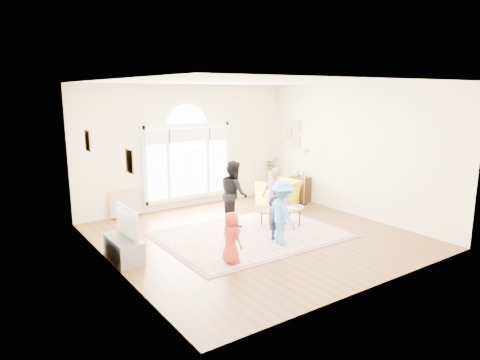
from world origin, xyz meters
TOP-DOWN VIEW (x-y plane):
  - ground at (0.00, 0.00)m, footprint 6.00×6.00m
  - room_shell at (0.01, 2.83)m, footprint 6.00×6.00m
  - area_rug at (-0.04, 0.08)m, footprint 3.60×2.60m
  - rug_border at (-0.04, 0.08)m, footprint 3.80×2.80m
  - tv_console at (-2.75, 0.30)m, footprint 0.45×1.00m
  - television at (-2.74, 0.30)m, footprint 0.16×0.98m
  - coffee_table at (0.88, 0.21)m, footprint 1.29×0.95m
  - armchair at (2.06, 1.67)m, footprint 1.23×1.13m
  - side_cabinet at (2.78, 1.65)m, footprint 0.40×0.50m
  - floor_lamp at (2.64, 1.34)m, footprint 0.24×0.24m
  - plant_pedestal at (2.70, 2.84)m, footprint 0.20×0.20m
  - potted_plant at (2.70, 2.84)m, footprint 0.45×0.42m
  - leaning_picture at (-1.77, 2.90)m, footprint 0.80×0.14m
  - child_red at (-1.24, -0.97)m, footprint 0.35×0.49m
  - child_navy at (0.18, -0.52)m, footprint 0.42×0.50m
  - child_black at (0.03, 0.85)m, footprint 0.75×0.85m
  - child_pink at (0.69, 0.18)m, footprint 0.39×0.82m
  - child_blue at (0.13, -0.74)m, footprint 0.63×0.92m

SIDE VIEW (x-z plane):
  - ground at x=0.00m, z-range 0.00..0.00m
  - leaning_picture at x=-1.77m, z-range -0.31..0.31m
  - rug_border at x=-0.04m, z-range 0.00..0.01m
  - area_rug at x=-0.04m, z-range 0.00..0.02m
  - tv_console at x=-2.75m, z-range 0.00..0.42m
  - armchair at x=2.06m, z-range 0.00..0.67m
  - side_cabinet at x=2.78m, z-range 0.00..0.70m
  - plant_pedestal at x=2.70m, z-range 0.00..0.70m
  - coffee_table at x=0.88m, z-range 0.13..0.67m
  - child_red at x=-1.24m, z-range 0.02..0.96m
  - child_navy at x=0.18m, z-range 0.02..1.18m
  - child_blue at x=0.13m, z-range 0.02..1.32m
  - child_pink at x=0.69m, z-range 0.02..1.38m
  - television at x=-2.74m, z-range 0.42..0.99m
  - child_black at x=0.03m, z-range 0.02..1.51m
  - potted_plant at x=2.70m, z-range 0.70..1.10m
  - floor_lamp at x=2.64m, z-range 0.53..2.04m
  - room_shell at x=0.01m, z-range -1.43..4.57m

